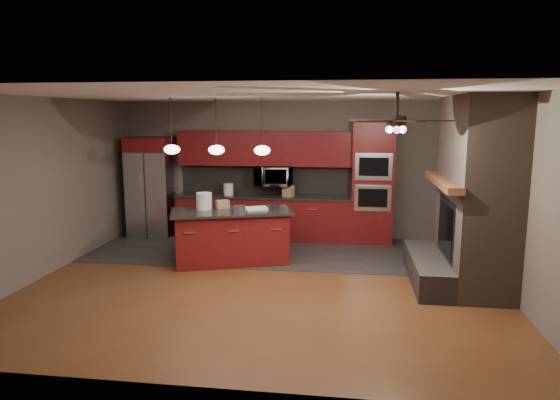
% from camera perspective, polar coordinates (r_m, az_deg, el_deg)
% --- Properties ---
extents(ground, '(7.00, 7.00, 0.00)m').
position_cam_1_polar(ground, '(7.70, -1.75, -9.40)').
color(ground, brown).
rests_on(ground, ground).
extents(ceiling, '(7.00, 6.00, 0.02)m').
position_cam_1_polar(ceiling, '(7.28, -1.87, 11.91)').
color(ceiling, white).
rests_on(ceiling, back_wall).
extents(back_wall, '(7.00, 0.02, 2.80)m').
position_cam_1_polar(back_wall, '(10.31, 0.97, 3.47)').
color(back_wall, '#645950').
rests_on(back_wall, ground).
extents(right_wall, '(0.02, 6.00, 2.80)m').
position_cam_1_polar(right_wall, '(7.61, 25.16, 0.32)').
color(right_wall, '#645950').
rests_on(right_wall, ground).
extents(left_wall, '(0.02, 6.00, 2.80)m').
position_cam_1_polar(left_wall, '(8.66, -25.31, 1.34)').
color(left_wall, '#645950').
rests_on(left_wall, ground).
extents(slate_tile_patch, '(7.00, 2.40, 0.01)m').
position_cam_1_polar(slate_tile_patch, '(9.40, 0.07, -5.81)').
color(slate_tile_patch, '#312E2C').
rests_on(slate_tile_patch, ground).
extents(fireplace_column, '(1.30, 2.10, 2.80)m').
position_cam_1_polar(fireplace_column, '(7.88, 21.05, 0.13)').
color(fireplace_column, brown).
rests_on(fireplace_column, ground).
extents(back_cabinetry, '(3.59, 0.64, 2.20)m').
position_cam_1_polar(back_cabinetry, '(10.19, -1.86, 0.52)').
color(back_cabinetry, maroon).
rests_on(back_cabinetry, ground).
extents(oven_tower, '(0.80, 0.63, 2.38)m').
position_cam_1_polar(oven_tower, '(9.97, 10.51, 1.89)').
color(oven_tower, maroon).
rests_on(oven_tower, ground).
extents(microwave, '(0.73, 0.41, 0.50)m').
position_cam_1_polar(microwave, '(10.11, -0.75, 2.78)').
color(microwave, silver).
rests_on(microwave, back_cabinetry).
extents(refrigerator, '(0.89, 0.75, 2.07)m').
position_cam_1_polar(refrigerator, '(10.69, -14.44, 1.43)').
color(refrigerator, silver).
rests_on(refrigerator, ground).
extents(kitchen_island, '(2.21, 1.50, 0.92)m').
position_cam_1_polar(kitchen_island, '(8.61, -5.54, -4.15)').
color(kitchen_island, maroon).
rests_on(kitchen_island, ground).
extents(white_bucket, '(0.28, 0.28, 0.29)m').
position_cam_1_polar(white_bucket, '(8.62, -8.67, -0.13)').
color(white_bucket, silver).
rests_on(white_bucket, kitchen_island).
extents(paint_can, '(0.22, 0.22, 0.12)m').
position_cam_1_polar(paint_can, '(8.26, -4.61, -1.05)').
color(paint_can, '#ABACB0').
rests_on(paint_can, kitchen_island).
extents(paint_tray, '(0.43, 0.37, 0.04)m').
position_cam_1_polar(paint_tray, '(8.55, -2.72, -0.96)').
color(paint_tray, white).
rests_on(paint_tray, kitchen_island).
extents(cardboard_box, '(0.27, 0.25, 0.14)m').
position_cam_1_polar(cardboard_box, '(8.71, -6.60, -0.48)').
color(cardboard_box, '#9C7050').
rests_on(cardboard_box, kitchen_island).
extents(counter_bucket, '(0.27, 0.27, 0.23)m').
position_cam_1_polar(counter_bucket, '(10.28, -5.92, 1.24)').
color(counter_bucket, white).
rests_on(counter_bucket, back_cabinetry).
extents(counter_box, '(0.25, 0.22, 0.22)m').
position_cam_1_polar(counter_box, '(10.01, 0.95, 1.04)').
color(counter_box, '#9F8352').
rests_on(counter_box, back_cabinetry).
extents(pendant_left, '(0.26, 0.26, 0.92)m').
position_cam_1_polar(pendant_left, '(8.40, -12.24, 5.70)').
color(pendant_left, black).
rests_on(pendant_left, ceiling).
extents(pendant_center, '(0.26, 0.26, 0.92)m').
position_cam_1_polar(pendant_center, '(8.17, -7.27, 5.73)').
color(pendant_center, black).
rests_on(pendant_center, ceiling).
extents(pendant_right, '(0.26, 0.26, 0.92)m').
position_cam_1_polar(pendant_right, '(8.01, -2.06, 5.73)').
color(pendant_right, black).
rests_on(pendant_right, ceiling).
extents(ceiling_fan, '(1.27, 1.33, 0.41)m').
position_cam_1_polar(ceiling_fan, '(6.40, 13.19, 8.89)').
color(ceiling_fan, black).
rests_on(ceiling_fan, ceiling).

